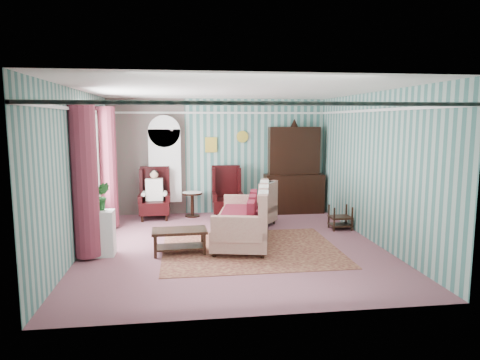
{
  "coord_description": "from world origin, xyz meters",
  "views": [
    {
      "loc": [
        -0.9,
        -7.84,
        2.35
      ],
      "look_at": [
        0.22,
        0.6,
        1.17
      ],
      "focal_mm": 32.0,
      "sensor_mm": 36.0,
      "label": 1
    }
  ],
  "objects": [
    {
      "name": "coffee_table",
      "position": [
        -0.99,
        -0.36,
        0.22
      ],
      "size": [
        0.99,
        0.56,
        0.44
      ],
      "primitive_type": "cube",
      "rotation": [
        0.0,
        0.0,
        0.04
      ],
      "color": "black",
      "rests_on": "floor"
    },
    {
      "name": "floral_armchair",
      "position": [
        0.7,
        1.5,
        0.46
      ],
      "size": [
        1.17,
        1.17,
        0.92
      ],
      "primitive_type": "cube",
      "rotation": [
        0.0,
        0.0,
        0.93
      ],
      "color": "#C0AF95",
      "rests_on": "floor"
    },
    {
      "name": "bookcase",
      "position": [
        -1.35,
        2.84,
        1.12
      ],
      "size": [
        0.8,
        0.28,
        2.24
      ],
      "primitive_type": "cube",
      "color": "silver",
      "rests_on": "floor"
    },
    {
      "name": "potted_plant_c",
      "position": [
        -2.42,
        -0.21,
        1.0
      ],
      "size": [
        0.28,
        0.28,
        0.39
      ],
      "primitive_type": "imported",
      "rotation": [
        0.0,
        0.0,
        -0.36
      ],
      "color": "#205119",
      "rests_on": "plant_stand"
    },
    {
      "name": "wingback_right",
      "position": [
        0.15,
        2.45,
        0.62
      ],
      "size": [
        0.76,
        0.8,
        1.25
      ],
      "primitive_type": "cube",
      "color": "black",
      "rests_on": "floor"
    },
    {
      "name": "plant_stand",
      "position": [
        -2.4,
        -0.3,
        0.4
      ],
      "size": [
        0.55,
        0.35,
        0.8
      ],
      "primitive_type": "cube",
      "color": "white",
      "rests_on": "floor"
    },
    {
      "name": "nest_table",
      "position": [
        2.47,
        0.9,
        0.27
      ],
      "size": [
        0.45,
        0.38,
        0.54
      ],
      "primitive_type": "cube",
      "color": "black",
      "rests_on": "floor"
    },
    {
      "name": "round_side_table",
      "position": [
        -0.7,
        2.6,
        0.3
      ],
      "size": [
        0.5,
        0.5,
        0.6
      ],
      "primitive_type": "cylinder",
      "color": "black",
      "rests_on": "floor"
    },
    {
      "name": "potted_plant_b",
      "position": [
        -2.33,
        -0.23,
        1.05
      ],
      "size": [
        0.31,
        0.27,
        0.49
      ],
      "primitive_type": "imported",
      "rotation": [
        0.0,
        0.0,
        0.2
      ],
      "color": "#255A1C",
      "rests_on": "plant_stand"
    },
    {
      "name": "dresser_hutch",
      "position": [
        1.9,
        2.72,
        1.18
      ],
      "size": [
        1.5,
        0.56,
        2.36
      ],
      "primitive_type": "cube",
      "color": "black",
      "rests_on": "floor"
    },
    {
      "name": "potted_plant_a",
      "position": [
        -2.45,
        -0.37,
        1.03
      ],
      "size": [
        0.46,
        0.42,
        0.46
      ],
      "primitive_type": "imported",
      "rotation": [
        0.0,
        0.0,
        0.16
      ],
      "color": "#22581B",
      "rests_on": "plant_stand"
    },
    {
      "name": "room_shell",
      "position": [
        -0.62,
        0.18,
        2.01
      ],
      "size": [
        5.53,
        6.02,
        2.91
      ],
      "color": "#3C6E66",
      "rests_on": "ground"
    },
    {
      "name": "wingback_left",
      "position": [
        -1.6,
        2.45,
        0.62
      ],
      "size": [
        0.76,
        0.8,
        1.25
      ],
      "primitive_type": "cube",
      "color": "black",
      "rests_on": "floor"
    },
    {
      "name": "sofa",
      "position": [
        0.21,
        0.2,
        0.51
      ],
      "size": [
        1.42,
        2.4,
        1.03
      ],
      "primitive_type": "cube",
      "rotation": [
        0.0,
        0.0,
        1.37
      ],
      "color": "#C5B399",
      "rests_on": "floor"
    },
    {
      "name": "rug",
      "position": [
        0.3,
        -0.3,
        0.01
      ],
      "size": [
        3.2,
        2.6,
        0.01
      ],
      "primitive_type": "cube",
      "color": "#4D191D",
      "rests_on": "floor"
    },
    {
      "name": "floor",
      "position": [
        0.0,
        0.0,
        0.0
      ],
      "size": [
        6.0,
        6.0,
        0.0
      ],
      "primitive_type": "plane",
      "color": "#8D525F",
      "rests_on": "ground"
    },
    {
      "name": "seated_woman",
      "position": [
        -1.6,
        2.45,
        0.59
      ],
      "size": [
        0.44,
        0.4,
        1.18
      ],
      "primitive_type": null,
      "color": "white",
      "rests_on": "floor"
    }
  ]
}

